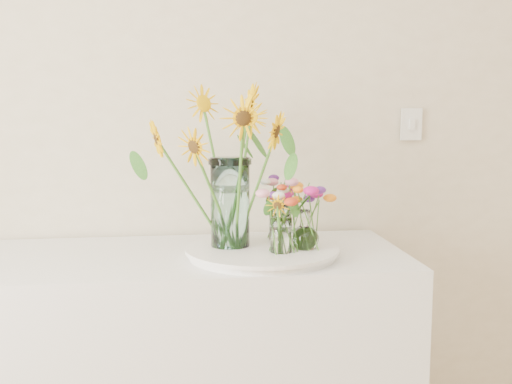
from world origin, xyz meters
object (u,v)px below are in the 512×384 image
small_vase_c (280,222)px  mason_jar (230,203)px  tray (262,253)px  small_vase_b (305,230)px  small_vase_a (281,236)px

small_vase_c → mason_jar: bearing=-156.4°
tray → small_vase_c: bearing=56.0°
small_vase_b → small_vase_c: same height
small_vase_a → tray: bearing=124.6°
small_vase_a → small_vase_b: bearing=23.6°
small_vase_c → small_vase_a: bearing=-98.6°
tray → mason_jar: mason_jar is taller
tray → small_vase_b: (0.13, -0.03, 0.08)m
small_vase_a → small_vase_b: small_vase_b is taller
mason_jar → tray: bearing=-20.8°
small_vase_b → small_vase_c: bearing=109.7°
tray → small_vase_a: small_vase_a is taller
tray → small_vase_a: bearing=-55.4°
tray → small_vase_c: size_ratio=3.58×
mason_jar → small_vase_a: mason_jar is taller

